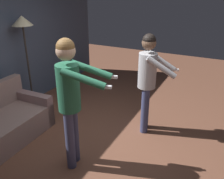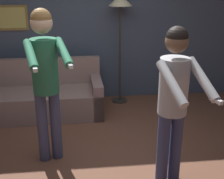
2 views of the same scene
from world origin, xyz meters
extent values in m
plane|color=brown|center=(0.00, 0.00, 0.00)|extent=(12.00, 12.00, 0.00)
cube|color=gray|center=(0.05, 1.49, 0.29)|extent=(0.17, 0.85, 0.58)
cylinder|color=#332D28|center=(0.49, 1.93, 0.01)|extent=(0.28, 0.28, 0.02)
cylinder|color=#332D28|center=(0.49, 1.93, 0.86)|extent=(0.04, 0.04, 1.68)
cone|color=#F9EAB7|center=(0.49, 1.93, 1.79)|extent=(0.40, 0.40, 0.18)
cylinder|color=#414568|center=(-0.69, 0.11, 0.44)|extent=(0.13, 0.13, 0.89)
cylinder|color=#414568|center=(-0.54, 0.15, 0.44)|extent=(0.13, 0.13, 0.89)
cylinder|color=#286B4C|center=(-0.62, 0.13, 1.20)|extent=(0.30, 0.30, 0.63)
sphere|color=#D8AD8E|center=(-0.62, 0.13, 1.69)|extent=(0.24, 0.24, 0.24)
sphere|color=brown|center=(-0.62, 0.13, 1.73)|extent=(0.23, 0.23, 0.23)
cylinder|color=#286B4C|center=(-0.72, -0.17, 1.41)|extent=(0.22, 0.56, 0.24)
cube|color=white|center=(-0.65, -0.43, 1.33)|extent=(0.08, 0.16, 0.04)
cylinder|color=#286B4C|center=(-0.39, -0.09, 1.41)|extent=(0.22, 0.56, 0.24)
cube|color=white|center=(-0.32, -0.35, 1.33)|extent=(0.08, 0.16, 0.04)
cylinder|color=#3F4672|center=(0.63, -0.51, 0.41)|extent=(0.13, 0.13, 0.83)
cylinder|color=#3F4672|center=(0.78, -0.46, 0.41)|extent=(0.13, 0.13, 0.83)
cylinder|color=#B2B2B7|center=(0.71, -0.48, 1.12)|extent=(0.30, 0.30, 0.58)
sphere|color=brown|center=(0.71, -0.48, 1.57)|extent=(0.23, 0.23, 0.23)
sphere|color=black|center=(0.71, -0.48, 1.61)|extent=(0.22, 0.22, 0.22)
cylinder|color=#B2B2B7|center=(0.60, -0.74, 1.24)|extent=(0.22, 0.49, 0.35)
cylinder|color=#B2B2B7|center=(0.93, -0.65, 1.24)|extent=(0.22, 0.49, 0.35)
cube|color=white|center=(0.99, -0.86, 1.10)|extent=(0.08, 0.16, 0.04)
camera|label=1|loc=(-3.00, -1.70, 2.46)|focal=40.00mm
camera|label=2|loc=(-0.24, -3.35, 2.16)|focal=50.00mm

